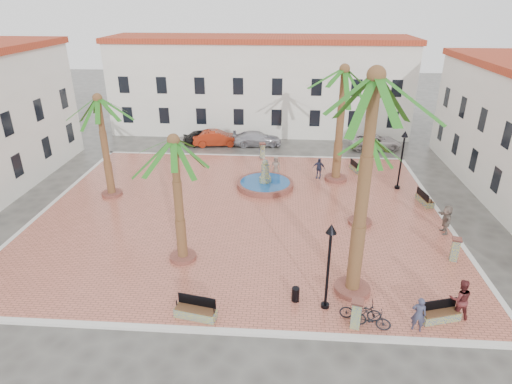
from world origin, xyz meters
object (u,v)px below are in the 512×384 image
bollard_n (262,150)px  palm_ne (344,83)px  fountain (265,183)px  palm_nw (99,110)px  pedestrian_east (446,219)px  pedestrian_fountain_b (319,168)px  car_black (205,137)px  bench_se (440,315)px  litter_bin (296,294)px  car_silver (257,139)px  bicycle_a (360,311)px  car_white (375,142)px  cyclist_b (460,299)px  pedestrian_fountain_a (276,166)px  bicycle_b (371,318)px  pedestrian_north (179,149)px  bollard_e (455,249)px  bollard_se (356,313)px  car_red (217,138)px  palm_sw (175,155)px  palm_e (368,149)px  bench_ne (356,168)px  bench_s (196,312)px  lamppost_s (329,252)px  lamppost_e (403,150)px  bench_e (425,200)px  palm_s (373,102)px

bollard_n → palm_ne: bearing=-37.1°
fountain → palm_nw: 12.48m
fountain → pedestrian_east: bearing=-28.7°
pedestrian_fountain_b → car_black: bearing=157.9°
bench_se → litter_bin: 6.31m
litter_bin → car_black: size_ratio=0.17×
car_silver → bicycle_a: bearing=-172.8°
litter_bin → car_white: car_white is taller
cyclist_b → pedestrian_fountain_a: 17.94m
car_black → bicycle_b: bearing=-174.1°
palm_nw → bollard_n: bearing=39.4°
pedestrian_north → car_white: (17.63, 4.07, -0.26)m
bollard_e → car_black: size_ratio=0.32×
bollard_se → car_white: (5.24, 24.55, -0.19)m
bollard_e → car_silver: size_ratio=0.29×
bench_se → pedestrian_east: bearing=54.5°
bench_se → bollard_se: bollard_se is taller
bollard_e → car_red: bollard_e is taller
bench_se → bollard_e: bearing=48.9°
bollard_e → car_black: (-16.86, 19.25, -0.13)m
palm_sw → litter_bin: 8.73m
palm_e → bench_ne: 10.04m
palm_nw → car_white: (20.64, 12.17, -5.61)m
palm_nw → palm_e: size_ratio=1.22×
bench_s → car_black: car_black is taller
bench_ne → lamppost_s: lamppost_s is taller
cyclist_b → palm_nw: bearing=-26.1°
lamppost_e → palm_ne: bearing=162.8°
pedestrian_fountain_b → bollard_se: bearing=-71.8°
bench_s → pedestrian_east: pedestrian_east is taller
bench_ne → pedestrian_north: (-15.02, 2.30, 0.53)m
pedestrian_fountain_a → car_black: size_ratio=0.38×
bollard_n → palm_nw: bearing=-140.6°
bench_e → bollard_e: 7.04m
bicycle_b → cyclist_b: bearing=-59.7°
bench_se → bench_e: (2.68, 11.84, -0.00)m
palm_sw → bicycle_b: (9.16, -4.68, -5.39)m
bollard_e → palm_sw: bearing=-176.7°
lamppost_s → litter_bin: size_ratio=6.12×
litter_bin → pedestrian_east: size_ratio=0.39×
bench_e → fountain: bearing=69.0°
palm_s → lamppost_s: size_ratio=2.45×
bench_s → lamppost_e: (12.06, 14.83, 2.69)m
bench_e → lamppost_e: bearing=16.6°
palm_s → bollard_e: palm_s is taller
lamppost_s → car_red: lamppost_s is taller
palm_e → bench_e: (4.82, 3.20, -4.63)m
bench_s → pedestrian_fountain_a: 16.96m
bicycle_a → cyclist_b: size_ratio=0.93×
bench_ne → lamppost_s: (-3.81, -16.97, 2.66)m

